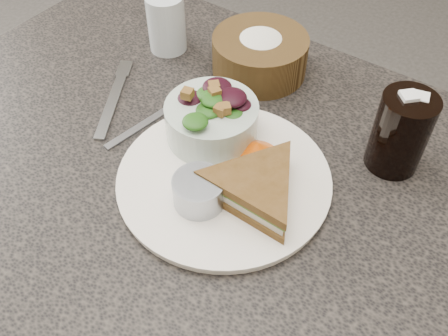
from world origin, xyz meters
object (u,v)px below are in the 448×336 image
dining_table (210,283)px  water_glass (166,23)px  sandwich (256,188)px  dinner_plate (224,179)px  dressing_ramekin (199,191)px  salad_bowl (212,115)px  cola_glass (402,129)px  bread_basket (260,49)px

dining_table → water_glass: size_ratio=9.90×
dining_table → sandwich: sandwich is taller
dinner_plate → dressing_ramekin: (-0.00, -0.05, 0.03)m
salad_bowl → cola_glass: 0.26m
sandwich → salad_bowl: 0.13m
bread_basket → water_glass: size_ratio=1.58×
dinner_plate → bread_basket: size_ratio=1.82×
dressing_ramekin → dinner_plate: bearing=88.2°
dining_table → sandwich: size_ratio=6.19×
salad_bowl → cola_glass: size_ratio=1.04×
dressing_ramekin → bread_basket: (-0.09, 0.29, 0.01)m
dining_table → cola_glass: bearing=32.8°
salad_bowl → dressing_ramekin: size_ratio=1.96×
dining_table → dressing_ramekin: (0.05, -0.08, 0.41)m
dinner_plate → water_glass: water_glass is taller
water_glass → dinner_plate: bearing=-37.5°
cola_glass → water_glass: 0.44m
bread_basket → sandwich: bearing=-58.6°
bread_basket → water_glass: (-0.17, -0.04, 0.01)m
dinner_plate → cola_glass: size_ratio=2.25×
dinner_plate → dressing_ramekin: size_ratio=4.26×
dining_table → dressing_ramekin: 0.42m
dinner_plate → salad_bowl: salad_bowl is taller
bread_basket → dining_table: bearing=-78.2°
salad_bowl → bread_basket: (-0.03, 0.18, -0.01)m
dressing_ramekin → cola_glass: 0.29m
dressing_ramekin → sandwich: bearing=38.8°
cola_glass → salad_bowl: bearing=-154.3°
dinner_plate → sandwich: size_ratio=1.80×
dining_table → cola_glass: 0.51m
dressing_ramekin → water_glass: water_glass is taller
dinner_plate → cola_glass: 0.25m
cola_glass → water_glass: size_ratio=1.28×
cola_glass → dining_table: bearing=-147.2°
dinner_plate → salad_bowl: 0.09m
sandwich → dining_table: bearing=164.8°
salad_bowl → water_glass: 0.25m
dressing_ramekin → cola_glass: size_ratio=0.53×
sandwich → water_glass: bearing=148.3°
dressing_ramekin → water_glass: bearing=135.8°
dining_table → dinner_plate: 0.39m
salad_bowl → bread_basket: bearing=100.7°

